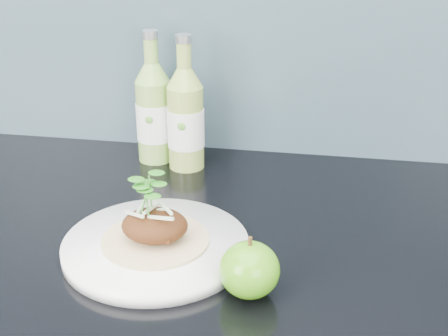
{
  "coord_description": "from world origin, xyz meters",
  "views": [
    {
      "loc": [
        0.18,
        0.94,
        1.34
      ],
      "look_at": [
        0.06,
        1.68,
        1.0
      ],
      "focal_mm": 50.0,
      "sensor_mm": 36.0,
      "label": 1
    }
  ],
  "objects_px": {
    "dinner_plate": "(156,246)",
    "green_apple": "(249,270)",
    "cider_bottle_left": "(154,113)",
    "cider_bottle_right": "(186,119)"
  },
  "relations": [
    {
      "from": "dinner_plate",
      "to": "green_apple",
      "type": "xyz_separation_m",
      "value": [
        0.13,
        -0.07,
        0.03
      ]
    },
    {
      "from": "dinner_plate",
      "to": "cider_bottle_left",
      "type": "bearing_deg",
      "value": 105.47
    },
    {
      "from": "dinner_plate",
      "to": "cider_bottle_right",
      "type": "bearing_deg",
      "value": 94.48
    },
    {
      "from": "green_apple",
      "to": "cider_bottle_left",
      "type": "distance_m",
      "value": 0.43
    },
    {
      "from": "dinner_plate",
      "to": "cider_bottle_left",
      "type": "distance_m",
      "value": 0.32
    },
    {
      "from": "green_apple",
      "to": "cider_bottle_right",
      "type": "xyz_separation_m",
      "value": [
        -0.15,
        0.34,
        0.05
      ]
    },
    {
      "from": "green_apple",
      "to": "cider_bottle_right",
      "type": "distance_m",
      "value": 0.38
    },
    {
      "from": "green_apple",
      "to": "cider_bottle_right",
      "type": "height_order",
      "value": "cider_bottle_right"
    },
    {
      "from": "dinner_plate",
      "to": "cider_bottle_left",
      "type": "xyz_separation_m",
      "value": [
        -0.08,
        0.3,
        0.08
      ]
    },
    {
      "from": "green_apple",
      "to": "cider_bottle_left",
      "type": "relative_size",
      "value": 0.36
    }
  ]
}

